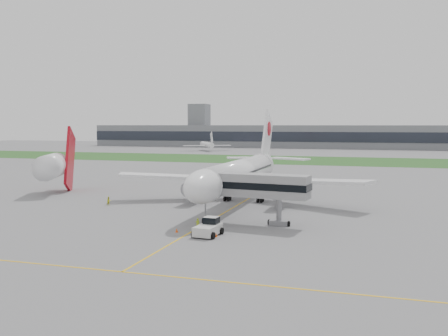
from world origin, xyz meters
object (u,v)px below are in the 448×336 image
(pushback_tug, at_px, (209,227))
(neighbor_aircraft, at_px, (54,165))
(jet_bridge, at_px, (249,186))
(airliner, at_px, (241,173))
(ground_crew_near, at_px, (198,224))

(pushback_tug, xyz_separation_m, neighbor_aircraft, (-43.80, 28.18, 4.85))
(jet_bridge, xyz_separation_m, neighbor_aircraft, (-47.04, 19.47, 0.28))
(neighbor_aircraft, bearing_deg, airliner, -24.82)
(pushback_tug, height_order, neighbor_aircraft, neighbor_aircraft)
(ground_crew_near, bearing_deg, pushback_tug, 98.07)
(pushback_tug, xyz_separation_m, ground_crew_near, (-2.55, 2.77, -0.25))
(airliner, relative_size, jet_bridge, 3.24)
(ground_crew_near, distance_m, neighbor_aircraft, 48.71)
(ground_crew_near, bearing_deg, neighbor_aircraft, -66.15)
(pushback_tug, distance_m, ground_crew_near, 3.78)
(airliner, xyz_separation_m, neighbor_aircraft, (-40.87, 1.21, 0.25))
(jet_bridge, bearing_deg, ground_crew_near, -127.37)
(airliner, relative_size, pushback_tug, 11.50)
(airliner, distance_m, pushback_tug, 27.52)
(pushback_tug, bearing_deg, ground_crew_near, 136.82)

